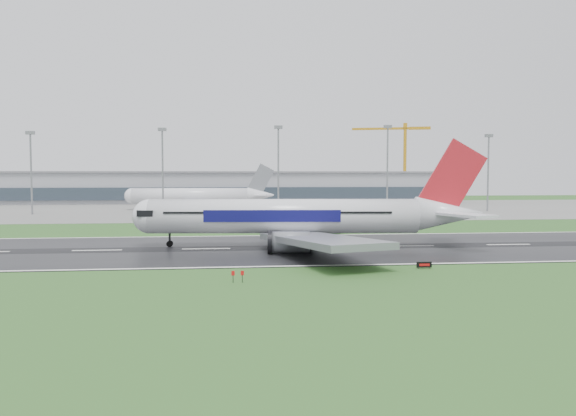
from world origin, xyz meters
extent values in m
plane|color=#24501D|center=(0.00, 0.00, 0.00)|extent=(520.00, 520.00, 0.00)
cube|color=black|center=(0.00, 0.00, 0.05)|extent=(400.00, 45.00, 0.10)
cube|color=slate|center=(0.00, 125.00, 0.04)|extent=(400.00, 130.00, 0.08)
cube|color=gray|center=(0.00, 185.00, 7.50)|extent=(240.00, 36.00, 15.00)
cylinder|color=gray|center=(-64.39, 100.00, 14.07)|extent=(0.64, 0.64, 28.14)
cylinder|color=gray|center=(-18.98, 100.00, 14.85)|extent=(0.64, 0.64, 29.70)
cylinder|color=gray|center=(22.84, 100.00, 15.44)|extent=(0.64, 0.64, 30.88)
cylinder|color=gray|center=(64.00, 100.00, 15.73)|extent=(0.64, 0.64, 31.46)
cylinder|color=gray|center=(103.67, 100.00, 14.20)|extent=(0.64, 0.64, 28.39)
camera|label=1|loc=(3.94, -106.74, 14.05)|focal=35.16mm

